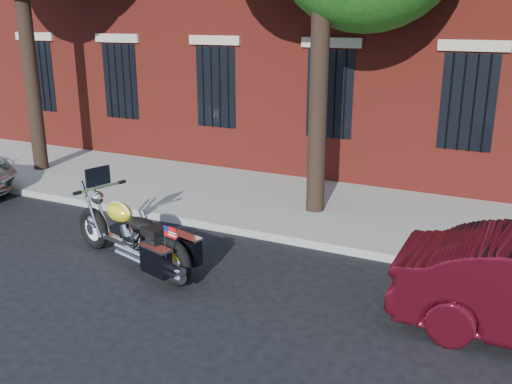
% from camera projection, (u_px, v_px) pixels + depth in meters
% --- Properties ---
extents(ground, '(120.00, 120.00, 0.00)m').
position_uv_depth(ground, '(224.00, 266.00, 9.35)').
color(ground, black).
rests_on(ground, ground).
extents(curb, '(40.00, 0.16, 0.15)m').
position_uv_depth(curb, '(260.00, 234.00, 10.51)').
color(curb, gray).
rests_on(curb, ground).
extents(sidewalk, '(40.00, 3.60, 0.15)m').
position_uv_depth(sidewalk, '(298.00, 205.00, 12.13)').
color(sidewalk, gray).
rests_on(sidewalk, ground).
extents(motorcycle, '(2.84, 1.41, 1.53)m').
position_uv_depth(motorcycle, '(135.00, 239.00, 9.10)').
color(motorcycle, black).
rests_on(motorcycle, ground).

